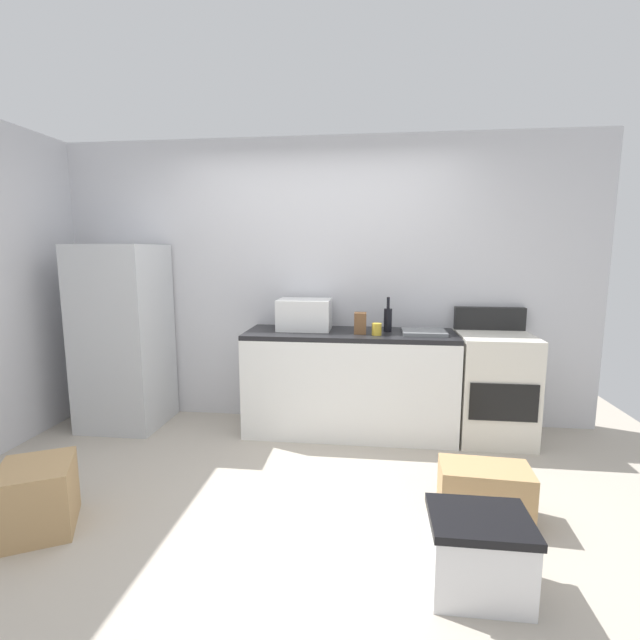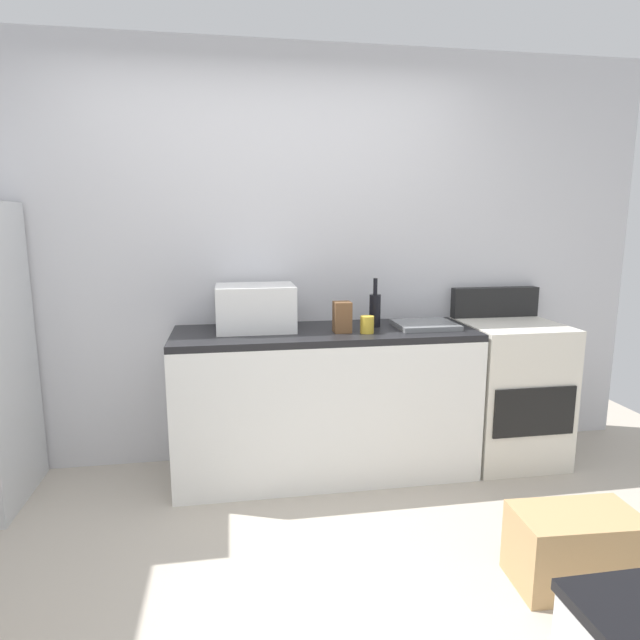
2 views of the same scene
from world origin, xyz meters
name	(u,v)px [view 2 (image 2 of 2)]	position (x,y,z in m)	size (l,w,h in m)	color
ground_plane	(303,611)	(0.00, 0.00, 0.00)	(6.00, 6.00, 0.00)	#B2A899
wall_back	(269,260)	(0.00, 1.55, 1.30)	(5.00, 0.10, 2.60)	silver
kitchen_counter	(325,402)	(0.30, 1.20, 0.45)	(1.80, 0.60, 0.90)	white
stove_oven	(509,389)	(1.52, 1.21, 0.47)	(0.60, 0.61, 1.10)	silver
microwave	(256,308)	(-0.11, 1.28, 1.04)	(0.46, 0.34, 0.27)	white
sink_basin	(425,325)	(0.92, 1.18, 0.92)	(0.36, 0.32, 0.03)	slate
wine_bottle	(375,309)	(0.62, 1.26, 1.01)	(0.07, 0.07, 0.30)	black
coffee_mug	(367,325)	(0.53, 1.07, 0.95)	(0.08, 0.08, 0.10)	gold
knife_block	(342,317)	(0.39, 1.13, 0.99)	(0.10, 0.10, 0.18)	brown
cardboard_box_large	(575,548)	(1.17, -0.03, 0.16)	(0.52, 0.29, 0.33)	tan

